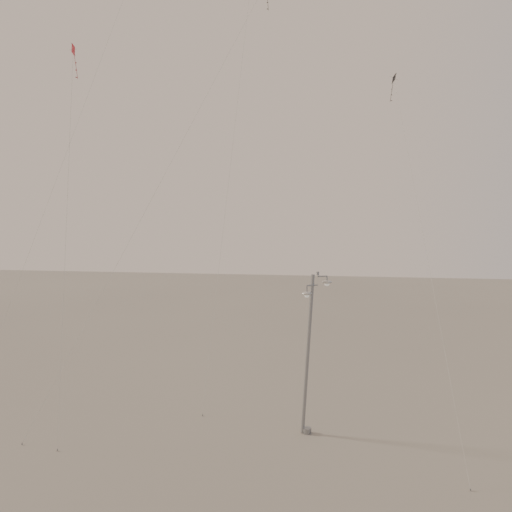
# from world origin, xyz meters

# --- Properties ---
(ground) EXTENTS (160.00, 160.00, 0.00)m
(ground) POSITION_xyz_m (0.00, 0.00, 0.00)
(ground) COLOR gray
(ground) RESTS_ON ground
(street_lamp) EXTENTS (1.54, 0.99, 8.51)m
(street_lamp) POSITION_xyz_m (4.19, 3.90, 4.54)
(street_lamp) COLOR gray
(street_lamp) RESTS_ON ground
(kite_1) EXTENTS (10.57, 12.82, 27.36)m
(kite_1) POSITION_xyz_m (-1.82, 9.70, 20.69)
(kite_1) COLOR #282421
(kite_1) RESTS_ON ground
(kite_3) EXTENTS (2.00, 5.70, 21.12)m
(kite_3) POSITION_xyz_m (-8.94, 3.91, 15.52)
(kite_3) COLOR maroon
(kite_3) RESTS_ON ground
(kite_4) EXTENTS (2.25, 15.09, 21.14)m
(kite_4) POSITION_xyz_m (9.58, 10.66, 15.80)
(kite_4) COLOR #282421
(kite_4) RESTS_ON ground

